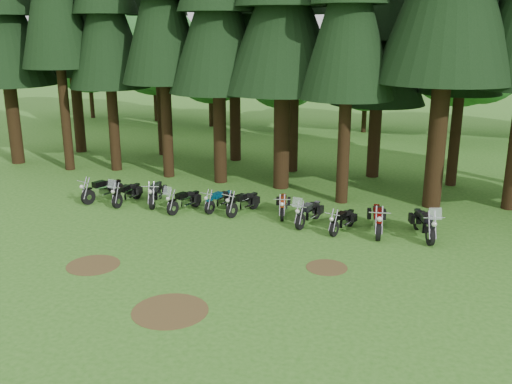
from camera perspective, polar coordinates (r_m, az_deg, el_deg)
ground at (r=20.37m, az=-5.74°, el=-6.32°), size 120.00×120.00×0.00m
pine_back_4 at (r=30.45m, az=12.44°, el=16.75°), size 4.94×4.94×13.78m
decid_0 at (r=52.00m, az=-16.32°, el=13.52°), size 8.00×7.78×10.00m
decid_1 at (r=49.12m, az=-10.00°, el=13.72°), size 7.91×7.69×9.88m
decid_2 at (r=45.78m, az=-4.37°, el=12.64°), size 6.72×6.53×8.40m
decid_3 at (r=44.12m, az=2.79°, el=11.96°), size 6.12×5.95×7.65m
decid_4 at (r=43.88m, az=11.29°, el=11.46°), size 5.93×5.76×7.41m
decid_5 at (r=42.65m, az=20.48°, el=13.16°), size 8.45×8.21×10.56m
dirt_patch_0 at (r=20.24m, az=-15.97°, el=-7.03°), size 1.80×1.80×0.01m
dirt_patch_1 at (r=19.43m, az=7.08°, el=-7.49°), size 1.40×1.40×0.01m
dirt_patch_2 at (r=16.73m, az=-8.59°, el=-11.66°), size 2.20×2.20×0.01m
motorcycle_0 at (r=27.33m, az=-15.05°, el=0.17°), size 0.90×2.25×0.95m
motorcycle_1 at (r=26.58m, az=-12.78°, el=-0.17°), size 0.43×2.20×1.38m
motorcycle_2 at (r=26.27m, az=-9.99°, el=-0.15°), size 0.86×2.27×0.95m
motorcycle_3 at (r=25.07m, az=-7.20°, el=-0.91°), size 0.84×2.11×1.34m
motorcycle_4 at (r=25.10m, az=-3.67°, el=-0.87°), size 0.57×1.99×0.82m
motorcycle_5 at (r=24.59m, az=-1.29°, el=-1.13°), size 0.79×2.08×0.87m
motorcycle_6 at (r=24.36m, az=2.70°, el=-1.36°), size 0.66×2.03×0.84m
motorcycle_7 at (r=23.32m, az=5.27°, el=-2.12°), size 0.67×2.23×1.40m
motorcycle_8 at (r=22.70m, az=8.65°, el=-2.90°), size 0.63×1.96×0.81m
motorcycle_9 at (r=22.77m, az=12.04°, el=-2.76°), size 0.63×2.45×1.00m
motorcycle_10 at (r=22.70m, az=16.45°, el=-3.12°), size 1.15×2.40×1.55m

